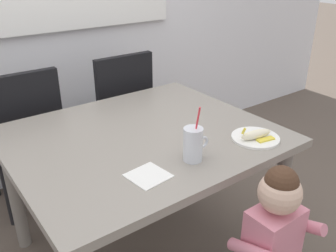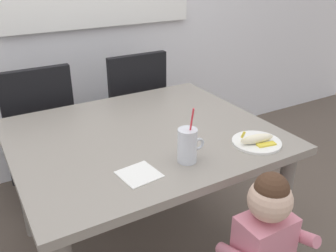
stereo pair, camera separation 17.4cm
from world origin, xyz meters
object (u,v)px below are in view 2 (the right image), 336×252
Objects in this scene: dining_table at (144,149)px; milk_cup at (188,147)px; peeled_banana at (257,139)px; dining_chair_left at (39,127)px; dining_chair_right at (132,108)px; paper_napkin at (139,174)px; toddler_standing at (264,241)px; snack_plate at (256,142)px.

dining_table is 5.01× the size of milk_cup.
peeled_banana is at bearing -44.13° from dining_table.
peeled_banana is at bearing 122.87° from dining_chair_left.
dining_chair_right reaches higher than peeled_banana.
milk_cup is at bearing -1.65° from paper_napkin.
dining_table is 0.74m from toddler_standing.
paper_napkin is (-0.59, 0.05, -0.03)m from peeled_banana.
snack_plate is (0.23, 0.33, 0.23)m from toddler_standing.
snack_plate is at bearing -42.43° from dining_table.
peeled_banana is at bearing 94.61° from dining_chair_right.
dining_chair_right is at bearing 85.13° from toddler_standing.
dining_chair_right reaches higher than snack_plate.
dining_chair_right is 4.17× the size of snack_plate.
dining_table is 0.57m from peeled_banana.
dining_chair_right is at bearing -179.92° from dining_chair_left.
peeled_banana is (0.36, -0.04, -0.04)m from milk_cup.
peeled_banana is (0.22, 0.32, 0.26)m from toddler_standing.
toddler_standing reaches higher than dining_table.
toddler_standing is at bearing -124.95° from peeled_banana.
milk_cup reaches higher than dining_chair_right.
dining_chair_left reaches higher than snack_plate.
snack_plate is 0.60m from paper_napkin.
dining_table is 0.88m from dining_chair_left.
toddler_standing is (0.17, -0.70, -0.13)m from dining_table.
milk_cup is at bearing 175.56° from snack_plate.
milk_cup reaches higher than snack_plate.
dining_chair_right is at bearing 66.59° from paper_napkin.
toddler_standing is at bearing 109.80° from dining_chair_left.
dining_chair_left reaches higher than dining_table.
snack_plate is 1.53× the size of paper_napkin.
snack_plate is at bearing -4.44° from milk_cup.
paper_napkin reaches higher than dining_table.
dining_chair_left reaches higher than peeled_banana.
paper_napkin is at bearing 134.68° from toddler_standing.
milk_cup is (0.40, -1.14, 0.28)m from dining_chair_left.
peeled_banana is 1.17× the size of paper_napkin.
snack_plate is at bearing 95.17° from dining_chair_right.
milk_cup is at bearing -83.49° from dining_table.
dining_chair_left is 1.59m from toddler_standing.
paper_napkin is at bearing 178.35° from milk_cup.
peeled_banana is (0.40, -0.39, 0.13)m from dining_table.
dining_chair_left is at bearing 114.66° from dining_table.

